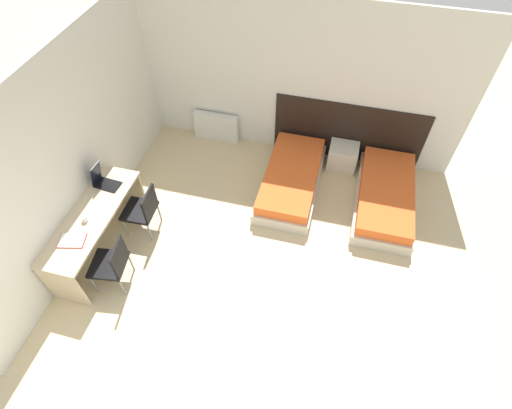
{
  "coord_description": "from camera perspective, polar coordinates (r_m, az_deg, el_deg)",
  "views": [
    {
      "loc": [
        0.92,
        -1.19,
        4.92
      ],
      "look_at": [
        0.0,
        2.37,
        0.55
      ],
      "focal_mm": 28.0,
      "sensor_mm": 36.0,
      "label": 1
    }
  ],
  "objects": [
    {
      "name": "wall_left",
      "position": [
        5.9,
        -23.82,
        7.9
      ],
      "size": [
        0.05,
        5.31,
        2.7
      ],
      "color": "silver",
      "rests_on": "ground_plane"
    },
    {
      "name": "nightstand",
      "position": [
        7.05,
        12.27,
        6.74
      ],
      "size": [
        0.48,
        0.4,
        0.43
      ],
      "color": "beige",
      "rests_on": "ground_plane"
    },
    {
      "name": "headboard_panel",
      "position": [
        7.02,
        12.94,
        10.01
      ],
      "size": [
        2.5,
        0.03,
        1.11
      ],
      "color": "black",
      "rests_on": "ground_plane"
    },
    {
      "name": "open_notebook",
      "position": [
        5.56,
        -24.82,
        -4.7
      ],
      "size": [
        0.38,
        0.3,
        0.02
      ],
      "rotation": [
        0.0,
        0.0,
        0.24
      ],
      "color": "#B21E1E",
      "rests_on": "desk"
    },
    {
      "name": "bed_near_door",
      "position": [
        6.61,
        17.93,
        1.08
      ],
      "size": [
        0.89,
        1.87,
        0.39
      ],
      "color": "beige",
      "rests_on": "ground_plane"
    },
    {
      "name": "ground_plane",
      "position": [
        5.14,
        -7.26,
        -24.24
      ],
      "size": [
        20.0,
        20.0,
        0.0
      ],
      "primitive_type": "plane",
      "color": "beige"
    },
    {
      "name": "desk",
      "position": [
        5.89,
        -22.15,
        -2.45
      ],
      "size": [
        0.6,
        1.82,
        0.77
      ],
      "color": "#C6B28E",
      "rests_on": "ground_plane"
    },
    {
      "name": "chair_near_laptop",
      "position": [
        5.98,
        -15.9,
        -0.62
      ],
      "size": [
        0.46,
        0.46,
        0.85
      ],
      "rotation": [
        0.0,
        0.0,
        0.04
      ],
      "color": "black",
      "rests_on": "ground_plane"
    },
    {
      "name": "radiator",
      "position": [
        7.45,
        -5.72,
        11.01
      ],
      "size": [
        0.82,
        0.12,
        0.54
      ],
      "color": "silver",
      "rests_on": "ground_plane"
    },
    {
      "name": "bed_near_window",
      "position": [
        6.57,
        5.05,
        3.6
      ],
      "size": [
        0.89,
        1.87,
        0.39
      ],
      "color": "beige",
      "rests_on": "ground_plane"
    },
    {
      "name": "wall_back",
      "position": [
        6.64,
        4.44,
        17.26
      ],
      "size": [
        5.71,
        0.05,
        2.7
      ],
      "color": "silver",
      "rests_on": "ground_plane"
    },
    {
      "name": "laptop",
      "position": [
        6.02,
        -20.93,
        3.17
      ],
      "size": [
        0.37,
        0.24,
        0.36
      ],
      "rotation": [
        0.0,
        0.0,
        -0.08
      ],
      "color": "black",
      "rests_on": "desk"
    },
    {
      "name": "chair_near_notebook",
      "position": [
        5.55,
        -19.9,
        -7.81
      ],
      "size": [
        0.51,
        0.51,
        0.85
      ],
      "rotation": [
        0.0,
        0.0,
        0.15
      ],
      "color": "black",
      "rests_on": "ground_plane"
    },
    {
      "name": "mug",
      "position": [
        5.68,
        -23.29,
        -1.83
      ],
      "size": [
        0.08,
        0.08,
        0.09
      ],
      "color": "white",
      "rests_on": "desk"
    }
  ]
}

